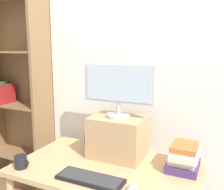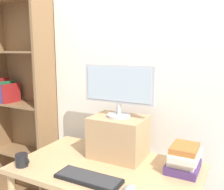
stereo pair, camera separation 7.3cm
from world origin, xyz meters
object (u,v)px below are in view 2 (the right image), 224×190
object	(u,v)px
desk_speaker	(90,139)
bookshelf_unit	(22,103)
keyboard	(89,178)
desk	(107,177)
computer_monitor	(119,88)
computer_mouse	(130,189)
coffee_mug	(22,160)
riser_box	(119,137)
book_stack	(184,159)

from	to	relation	value
desk_speaker	bookshelf_unit	bearing A→B (deg)	171.84
bookshelf_unit	keyboard	distance (m)	1.31
desk	computer_monitor	distance (m)	0.65
bookshelf_unit	computer_mouse	distance (m)	1.56
keyboard	computer_mouse	xyz separation A→B (m)	(0.28, -0.00, 0.01)
desk	coffee_mug	world-z (taller)	coffee_mug
computer_mouse	coffee_mug	size ratio (longest dim) A/B	0.90
riser_box	computer_monitor	bearing A→B (deg)	-90.00
computer_mouse	keyboard	bearing A→B (deg)	179.13
keyboard	desk_speaker	bearing A→B (deg)	120.79
riser_box	bookshelf_unit	bearing A→B (deg)	172.75
desk	desk_speaker	world-z (taller)	desk_speaker
computer_monitor	keyboard	distance (m)	0.66
riser_box	book_stack	bearing A→B (deg)	-1.70
book_stack	desk	bearing A→B (deg)	-160.12
desk	riser_box	bearing A→B (deg)	88.88
computer_mouse	desk_speaker	xyz separation A→B (m)	(-0.54, 0.44, 0.06)
bookshelf_unit	desk_speaker	distance (m)	0.92
riser_box	keyboard	xyz separation A→B (m)	(-0.01, -0.41, -0.14)
desk	desk_speaker	size ratio (longest dim) A/B	7.83
keyboard	computer_mouse	size ratio (longest dim) A/B	4.11
bookshelf_unit	coffee_mug	size ratio (longest dim) A/B	17.71
coffee_mug	desk_speaker	distance (m)	0.55
computer_mouse	desk	bearing A→B (deg)	140.69
desk	desk_speaker	bearing A→B (deg)	141.28
keyboard	bookshelf_unit	bearing A→B (deg)	154.06
bookshelf_unit	riser_box	size ratio (longest dim) A/B	5.09
computer_monitor	bookshelf_unit	bearing A→B (deg)	172.67
computer_monitor	riser_box	bearing A→B (deg)	90.00
book_stack	keyboard	bearing A→B (deg)	-141.52
desk_speaker	riser_box	bearing A→B (deg)	-4.22
desk	computer_monitor	size ratio (longest dim) A/B	2.32
riser_box	keyboard	bearing A→B (deg)	-91.58
keyboard	coffee_mug	distance (m)	0.52
riser_box	book_stack	distance (m)	0.49
bookshelf_unit	riser_box	distance (m)	1.18
computer_monitor	book_stack	xyz separation A→B (m)	(0.49, -0.01, -0.45)
coffee_mug	computer_monitor	bearing A→B (deg)	41.17
desk	computer_mouse	size ratio (longest dim) A/B	12.27
desk	keyboard	world-z (taller)	keyboard
riser_box	computer_mouse	bearing A→B (deg)	-57.08
computer_monitor	coffee_mug	size ratio (longest dim) A/B	4.76
bookshelf_unit	coffee_mug	world-z (taller)	bookshelf_unit
keyboard	coffee_mug	bearing A→B (deg)	-174.31
desk	computer_mouse	bearing A→B (deg)	-39.31
desk	book_stack	world-z (taller)	book_stack
riser_box	desk	bearing A→B (deg)	-91.12
computer_mouse	desk_speaker	distance (m)	0.70
desk	coffee_mug	size ratio (longest dim) A/B	11.06
computer_mouse	computer_monitor	bearing A→B (deg)	123.01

